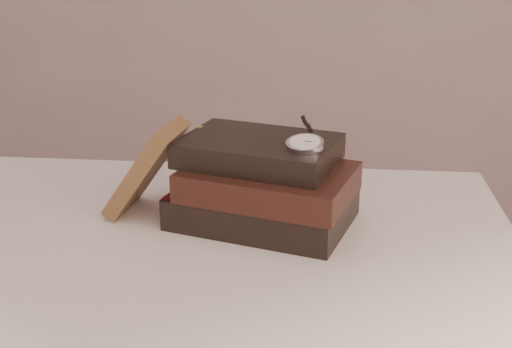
# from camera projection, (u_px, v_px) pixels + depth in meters

# --- Properties ---
(table) EXTENTS (1.00, 0.60, 0.75)m
(table) POSITION_uv_depth(u_px,v_px,m) (170.00, 289.00, 1.00)
(table) COLOR silver
(table) RESTS_ON ground
(book_stack) EXTENTS (0.29, 0.24, 0.13)m
(book_stack) POSITION_uv_depth(u_px,v_px,m) (264.00, 185.00, 0.99)
(book_stack) COLOR black
(book_stack) RESTS_ON table
(journal) EXTENTS (0.13, 0.11, 0.15)m
(journal) POSITION_uv_depth(u_px,v_px,m) (146.00, 168.00, 1.01)
(journal) COLOR #48301B
(journal) RESTS_ON table
(pocket_watch) EXTENTS (0.06, 0.16, 0.02)m
(pocket_watch) POSITION_uv_depth(u_px,v_px,m) (305.00, 143.00, 0.93)
(pocket_watch) COLOR silver
(pocket_watch) RESTS_ON book_stack
(eyeglasses) EXTENTS (0.13, 0.15, 0.05)m
(eyeglasses) POSITION_uv_depth(u_px,v_px,m) (231.00, 152.00, 1.09)
(eyeglasses) COLOR silver
(eyeglasses) RESTS_ON book_stack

